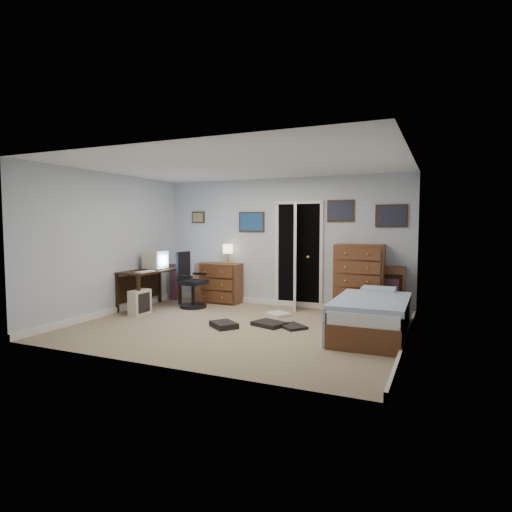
{
  "coord_description": "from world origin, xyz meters",
  "views": [
    {
      "loc": [
        2.92,
        -5.87,
        1.6
      ],
      "look_at": [
        0.19,
        0.3,
        1.1
      ],
      "focal_mm": 30.0,
      "sensor_mm": 36.0,
      "label": 1
    }
  ],
  "objects_px": {
    "office_chair": "(190,286)",
    "bed": "(371,316)",
    "computer_desk": "(146,279)",
    "tall_dresser": "(359,279)",
    "low_dresser": "(219,283)"
  },
  "relations": [
    {
      "from": "office_chair",
      "to": "tall_dresser",
      "type": "xyz_separation_m",
      "value": [
        3.1,
        0.67,
        0.21
      ]
    },
    {
      "from": "low_dresser",
      "to": "office_chair",
      "type": "bearing_deg",
      "value": -113.71
    },
    {
      "from": "low_dresser",
      "to": "bed",
      "type": "bearing_deg",
      "value": -26.96
    },
    {
      "from": "computer_desk",
      "to": "bed",
      "type": "height_order",
      "value": "computer_desk"
    },
    {
      "from": "office_chair",
      "to": "low_dresser",
      "type": "height_order",
      "value": "office_chair"
    },
    {
      "from": "computer_desk",
      "to": "low_dresser",
      "type": "relative_size",
      "value": 1.43
    },
    {
      "from": "computer_desk",
      "to": "tall_dresser",
      "type": "xyz_separation_m",
      "value": [
        3.84,
        1.05,
        0.06
      ]
    },
    {
      "from": "office_chair",
      "to": "bed",
      "type": "distance_m",
      "value": 3.61
    },
    {
      "from": "tall_dresser",
      "to": "low_dresser",
      "type": "bearing_deg",
      "value": 176.9
    },
    {
      "from": "office_chair",
      "to": "tall_dresser",
      "type": "height_order",
      "value": "tall_dresser"
    },
    {
      "from": "computer_desk",
      "to": "office_chair",
      "type": "relative_size",
      "value": 1.21
    },
    {
      "from": "office_chair",
      "to": "bed",
      "type": "xyz_separation_m",
      "value": [
        3.53,
        -0.75,
        -0.13
      ]
    },
    {
      "from": "office_chair",
      "to": "low_dresser",
      "type": "bearing_deg",
      "value": 71.35
    },
    {
      "from": "bed",
      "to": "computer_desk",
      "type": "bearing_deg",
      "value": 173.88
    },
    {
      "from": "computer_desk",
      "to": "office_chair",
      "type": "height_order",
      "value": "office_chair"
    }
  ]
}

